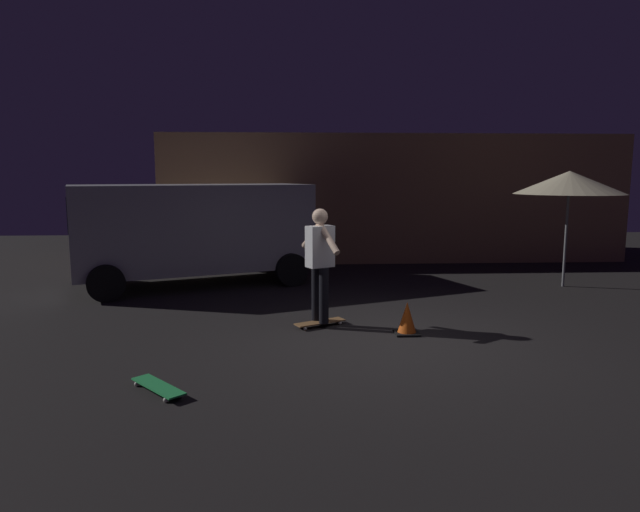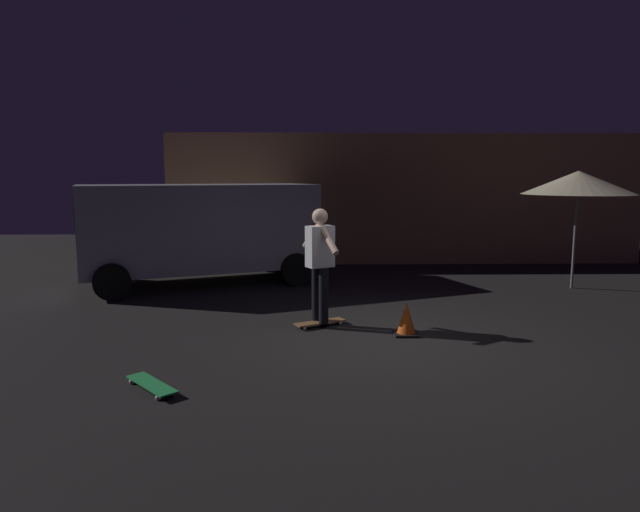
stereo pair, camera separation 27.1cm
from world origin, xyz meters
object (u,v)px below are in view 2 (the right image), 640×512
(traffic_cone, at_px, (406,320))
(patio_umbrella, at_px, (578,183))
(skateboard_spare, at_px, (152,385))
(skater, at_px, (320,257))
(parked_van, at_px, (199,227))
(skateboard_ridden, at_px, (320,322))

(traffic_cone, bearing_deg, patio_umbrella, 39.68)
(skateboard_spare, xyz_separation_m, skater, (1.80, 2.43, 0.98))
(parked_van, xyz_separation_m, traffic_cone, (3.60, -3.84, -0.95))
(traffic_cone, bearing_deg, skateboard_ridden, 158.30)
(skateboard_spare, distance_m, skater, 3.18)
(parked_van, distance_m, patio_umbrella, 7.54)
(skater, bearing_deg, patio_umbrella, 28.29)
(patio_umbrella, relative_size, traffic_cone, 5.00)
(traffic_cone, bearing_deg, skateboard_spare, -146.87)
(skateboard_spare, height_order, traffic_cone, traffic_cone)
(parked_van, relative_size, skater, 2.98)
(patio_umbrella, bearing_deg, skater, -151.71)
(parked_van, relative_size, patio_umbrella, 2.16)
(patio_umbrella, bearing_deg, parked_van, 174.99)
(skater, distance_m, traffic_cone, 1.53)
(patio_umbrella, distance_m, traffic_cone, 5.33)
(skateboard_ridden, bearing_deg, patio_umbrella, 28.29)
(patio_umbrella, bearing_deg, skateboard_spare, -143.05)
(patio_umbrella, height_order, traffic_cone, patio_umbrella)
(skateboard_ridden, bearing_deg, traffic_cone, -21.70)
(skater, bearing_deg, parked_van, 125.56)
(parked_van, bearing_deg, skateboard_ridden, -54.44)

